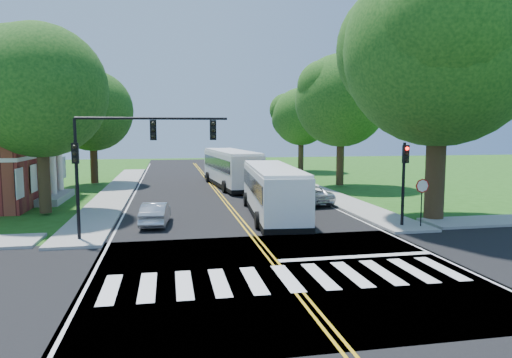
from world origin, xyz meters
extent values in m
plane|color=#214E13|center=(0.00, 0.00, 0.00)|extent=(140.00, 140.00, 0.00)
cube|color=black|center=(0.00, 18.00, 0.01)|extent=(14.00, 96.00, 0.01)
cube|color=black|center=(0.00, 0.00, 0.01)|extent=(60.00, 12.00, 0.01)
cube|color=gold|center=(0.00, 22.00, 0.01)|extent=(0.36, 70.00, 0.01)
cube|color=silver|center=(-6.80, 22.00, 0.01)|extent=(0.12, 70.00, 0.01)
cube|color=silver|center=(6.80, 22.00, 0.01)|extent=(0.12, 70.00, 0.01)
cube|color=silver|center=(0.00, -0.50, 0.02)|extent=(12.60, 3.00, 0.01)
cube|color=silver|center=(3.50, 1.60, 0.02)|extent=(6.60, 0.40, 0.01)
cube|color=gray|center=(-8.30, 25.00, 0.07)|extent=(2.60, 40.00, 0.15)
cube|color=gray|center=(8.30, 25.00, 0.07)|extent=(2.60, 40.00, 0.15)
cylinder|color=#342414|center=(11.00, 8.00, 3.15)|extent=(1.10, 1.10, 6.00)
sphere|color=#3B6E20|center=(11.00, 8.00, 9.66)|extent=(10.80, 10.80, 10.80)
cylinder|color=#342414|center=(-11.50, 14.00, 2.55)|extent=(0.70, 0.70, 4.80)
sphere|color=#3B6E20|center=(-11.50, 14.00, 7.55)|extent=(8.00, 8.00, 8.00)
cylinder|color=#342414|center=(-11.00, 30.00, 2.35)|extent=(0.70, 0.70, 4.40)
sphere|color=#3B6E20|center=(-11.00, 30.00, 7.02)|extent=(7.60, 7.60, 7.60)
cylinder|color=#342414|center=(11.50, 24.00, 2.65)|extent=(0.70, 0.70, 5.00)
sphere|color=#3B6E20|center=(11.50, 24.00, 7.88)|extent=(8.40, 8.40, 8.40)
cylinder|color=#342414|center=(12.50, 40.00, 2.35)|extent=(0.70, 0.70, 4.40)
sphere|color=#3B6E20|center=(12.50, 40.00, 6.89)|extent=(7.20, 7.20, 7.20)
cube|color=silver|center=(-12.40, 20.00, 4.40)|extent=(1.40, 6.00, 0.45)
cube|color=gray|center=(-12.40, 20.00, 0.25)|extent=(1.80, 6.00, 0.50)
cylinder|color=silver|center=(-12.40, 17.80, 2.10)|extent=(0.50, 0.50, 4.20)
cylinder|color=silver|center=(-12.40, 20.00, 2.10)|extent=(0.50, 0.50, 4.20)
cylinder|color=silver|center=(-12.40, 22.20, 2.10)|extent=(0.50, 0.50, 4.20)
cylinder|color=black|center=(-8.20, 6.50, 2.45)|extent=(0.16, 0.16, 4.60)
cube|color=black|center=(-8.20, 6.35, 4.15)|extent=(0.30, 0.22, 0.95)
sphere|color=black|center=(-8.20, 6.21, 4.45)|extent=(0.18, 0.18, 0.18)
cylinder|color=black|center=(-4.70, 6.50, 5.75)|extent=(7.00, 0.12, 0.12)
cube|color=black|center=(-4.70, 6.35, 5.20)|extent=(0.30, 0.22, 0.95)
cube|color=black|center=(-1.90, 6.35, 5.20)|extent=(0.30, 0.22, 0.95)
cylinder|color=black|center=(8.20, 6.50, 2.35)|extent=(0.16, 0.16, 4.40)
cube|color=black|center=(8.20, 6.35, 3.95)|extent=(0.30, 0.22, 0.95)
sphere|color=#FF0A05|center=(8.20, 6.21, 4.25)|extent=(0.18, 0.18, 0.18)
cylinder|color=black|center=(9.00, 6.00, 1.25)|extent=(0.06, 0.06, 2.20)
cylinder|color=#A50A07|center=(9.00, 5.97, 2.30)|extent=(0.76, 0.04, 0.76)
cube|color=silver|center=(2.12, 11.01, 1.53)|extent=(3.45, 11.69, 2.69)
cube|color=black|center=(2.12, 11.01, 2.01)|extent=(3.45, 10.89, 0.93)
cube|color=black|center=(2.60, 16.80, 1.87)|extent=(2.39, 0.30, 1.56)
cube|color=orange|center=(2.60, 16.80, 2.75)|extent=(1.66, 0.24, 0.31)
cube|color=black|center=(2.12, 11.01, 0.33)|extent=(3.50, 11.80, 0.29)
cube|color=silver|center=(2.12, 11.01, 2.92)|extent=(3.37, 11.34, 0.21)
cylinder|color=black|center=(3.70, 14.70, 0.48)|extent=(0.39, 0.96, 0.94)
cylinder|color=black|center=(1.17, 14.91, 0.48)|extent=(0.39, 0.96, 0.94)
cylinder|color=black|center=(3.09, 7.40, 0.48)|extent=(0.39, 0.96, 0.94)
cylinder|color=black|center=(0.56, 7.61, 0.48)|extent=(0.39, 0.96, 0.94)
cube|color=silver|center=(1.60, 25.77, 1.69)|extent=(3.84, 12.96, 2.98)
cube|color=black|center=(1.60, 25.77, 2.23)|extent=(3.83, 12.07, 1.03)
cube|color=black|center=(1.05, 32.18, 2.07)|extent=(2.65, 0.32, 1.73)
cube|color=orange|center=(1.05, 32.18, 3.04)|extent=(1.84, 0.26, 0.35)
cube|color=black|center=(1.60, 25.77, 0.37)|extent=(3.89, 13.06, 0.32)
cube|color=silver|center=(1.60, 25.77, 3.24)|extent=(3.75, 12.57, 0.24)
cylinder|color=black|center=(2.64, 30.10, 0.53)|extent=(0.43, 1.06, 1.04)
cylinder|color=black|center=(-0.16, 29.86, 0.53)|extent=(0.43, 1.06, 1.04)
cylinder|color=black|center=(3.33, 22.01, 0.53)|extent=(0.43, 1.06, 1.04)
cylinder|color=black|center=(0.53, 21.77, 0.53)|extent=(0.43, 1.06, 1.04)
imported|color=#AEB0B5|center=(-4.78, 9.66, 0.64)|extent=(1.70, 3.95, 1.26)
imported|color=silver|center=(5.55, 15.03, 0.67)|extent=(2.99, 5.06, 1.32)
imported|color=black|center=(5.13, 18.05, 0.57)|extent=(2.68, 4.16, 1.12)
camera|label=1|loc=(-4.04, -15.60, 5.20)|focal=32.00mm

